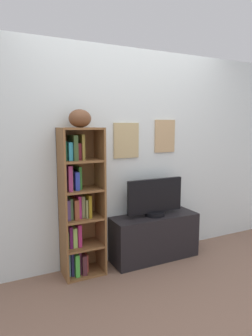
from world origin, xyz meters
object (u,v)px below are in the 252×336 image
at_px(bookshelf, 77,206).
at_px(tv_stand, 154,237).
at_px(football, 80,118).
at_px(television, 155,198).

height_order(bookshelf, tv_stand, bookshelf).
bearing_deg(tv_stand, bookshelf, 176.43).
bearing_deg(football, tv_stand, -1.77).
bearing_deg(tv_stand, television, 90.00).
bearing_deg(football, bookshelf, 143.31).
xyz_separation_m(bookshelf, football, (0.04, -0.03, 0.86)).
distance_m(bookshelf, football, 0.86).
bearing_deg(bookshelf, football, -36.69).
xyz_separation_m(football, television, (0.83, -0.02, -0.86)).
height_order(football, tv_stand, football).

